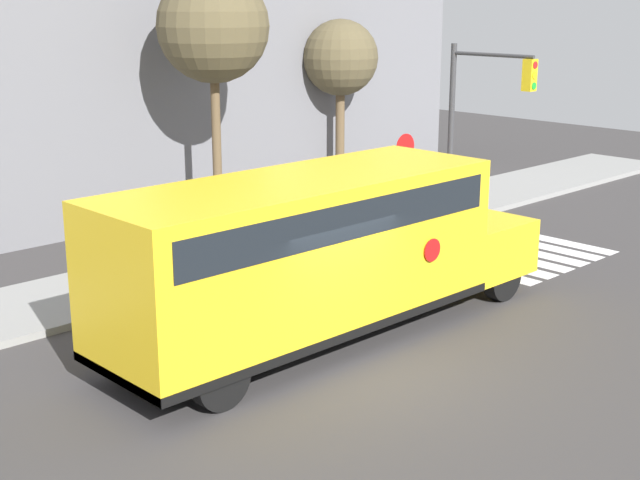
# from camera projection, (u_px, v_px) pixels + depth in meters

# --- Properties ---
(ground_plane) EXTENTS (60.00, 60.00, 0.00)m
(ground_plane) POSITION_uv_depth(u_px,v_px,m) (351.00, 369.00, 15.33)
(ground_plane) COLOR #3A3838
(sidewalk_strip) EXTENTS (44.00, 3.00, 0.15)m
(sidewalk_strip) POSITION_uv_depth(u_px,v_px,m) (142.00, 281.00, 19.83)
(sidewalk_strip) COLOR gray
(sidewalk_strip) RESTS_ON ground
(crosswalk_stripes) EXTENTS (4.00, 3.20, 0.01)m
(crosswalk_stripes) POSITION_uv_depth(u_px,v_px,m) (520.00, 254.00, 22.14)
(crosswalk_stripes) COLOR white
(crosswalk_stripes) RESTS_ON ground
(school_bus) EXTENTS (9.71, 2.57, 3.12)m
(school_bus) POSITION_uv_depth(u_px,v_px,m) (316.00, 248.00, 16.19)
(school_bus) COLOR yellow
(school_bus) RESTS_ON ground
(stop_sign) EXTENTS (0.72, 0.10, 2.62)m
(stop_sign) POSITION_uv_depth(u_px,v_px,m) (404.00, 166.00, 24.28)
(stop_sign) COLOR #38383A
(stop_sign) RESTS_ON ground
(traffic_light) EXTENTS (0.28, 2.66, 4.98)m
(traffic_light) POSITION_uv_depth(u_px,v_px,m) (478.00, 109.00, 23.79)
(traffic_light) COLOR #38383A
(traffic_light) RESTS_ON ground
(tree_near_sidewalk) EXTENTS (2.89, 2.89, 6.91)m
(tree_near_sidewalk) POSITION_uv_depth(u_px,v_px,m) (213.00, 28.00, 22.67)
(tree_near_sidewalk) COLOR brown
(tree_near_sidewalk) RESTS_ON ground
(tree_far_sidewalk) EXTENTS (2.40, 2.40, 5.54)m
(tree_far_sidewalk) POSITION_uv_depth(u_px,v_px,m) (340.00, 59.00, 28.15)
(tree_far_sidewalk) COLOR brown
(tree_far_sidewalk) RESTS_ON ground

